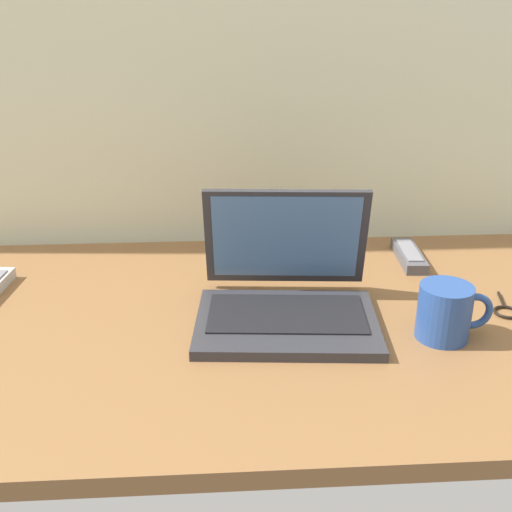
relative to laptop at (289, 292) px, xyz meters
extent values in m
cube|color=brown|center=(-0.11, -0.01, -0.06)|extent=(1.60, 0.76, 0.03)
cube|color=#2D2D33|center=(0.00, -0.05, -0.04)|extent=(0.33, 0.24, 0.02)
cube|color=black|center=(0.00, -0.03, -0.03)|extent=(0.28, 0.16, 0.00)
cube|color=#2D2D33|center=(0.01, 0.09, 0.07)|extent=(0.30, 0.08, 0.20)
cube|color=#4C72A5|center=(0.01, 0.08, 0.07)|extent=(0.27, 0.06, 0.17)
cylinder|color=#26478C|center=(0.25, -0.09, 0.00)|extent=(0.09, 0.09, 0.09)
torus|color=#26478C|center=(0.30, -0.09, 0.00)|extent=(0.06, 0.01, 0.06)
cylinder|color=brown|center=(0.25, -0.09, 0.04)|extent=(0.08, 0.08, 0.00)
cube|color=#4C4C51|center=(0.29, 0.23, -0.03)|extent=(0.06, 0.16, 0.02)
cube|color=slate|center=(0.29, 0.23, -0.02)|extent=(0.04, 0.12, 0.00)
torus|color=black|center=(0.40, -0.02, -0.04)|extent=(0.06, 0.06, 0.01)
cube|color=black|center=(0.41, 0.03, -0.04)|extent=(0.02, 0.06, 0.00)
camera|label=1|loc=(-0.12, -0.96, 0.48)|focal=42.98mm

